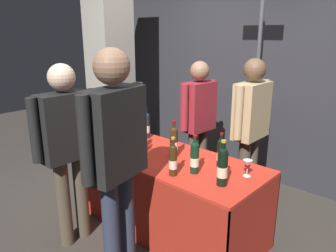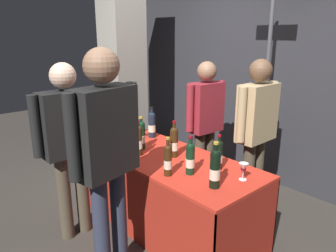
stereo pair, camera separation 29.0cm
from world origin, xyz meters
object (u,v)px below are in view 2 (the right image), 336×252
at_px(display_bottle_0, 190,158).
at_px(wine_glass_near_vendor, 141,130).
at_px(featured_wine_bottle, 219,154).
at_px(flower_vase, 125,133).
at_px(taster_foreground_right, 68,137).
at_px(booth_signpost, 267,73).
at_px(vendor_presenter, 256,125).
at_px(concrete_pillar, 123,59).
at_px(tasting_table, 168,178).
at_px(wine_glass_mid, 243,168).

bearing_deg(display_bottle_0, wine_glass_near_vendor, 165.39).
relative_size(featured_wine_bottle, flower_vase, 0.76).
height_order(taster_foreground_right, booth_signpost, booth_signpost).
height_order(vendor_presenter, taster_foreground_right, taster_foreground_right).
bearing_deg(concrete_pillar, display_bottle_0, -19.35).
relative_size(tasting_table, featured_wine_bottle, 6.06).
distance_m(wine_glass_near_vendor, wine_glass_mid, 1.37).
bearing_deg(concrete_pillar, featured_wine_bottle, -11.97).
xyz_separation_m(featured_wine_bottle, display_bottle_0, (-0.09, -0.25, 0.01)).
relative_size(wine_glass_near_vendor, flower_vase, 0.33).
relative_size(tasting_table, display_bottle_0, 5.65).
bearing_deg(booth_signpost, tasting_table, -99.00).
distance_m(wine_glass_mid, vendor_presenter, 0.82).
xyz_separation_m(wine_glass_near_vendor, flower_vase, (0.05, -0.24, 0.02)).
bearing_deg(booth_signpost, wine_glass_mid, -63.88).
bearing_deg(taster_foreground_right, flower_vase, 7.34).
bearing_deg(booth_signpost, concrete_pillar, -159.02).
bearing_deg(booth_signpost, wine_glass_near_vendor, -126.85).
bearing_deg(concrete_pillar, tasting_table, -20.29).
distance_m(concrete_pillar, booth_signpost, 1.88).
xyz_separation_m(concrete_pillar, booth_signpost, (1.75, 0.67, -0.07)).
bearing_deg(concrete_pillar, flower_vase, -33.71).
height_order(vendor_presenter, booth_signpost, booth_signpost).
relative_size(wine_glass_near_vendor, wine_glass_mid, 0.94).
bearing_deg(vendor_presenter, tasting_table, -24.80).
distance_m(display_bottle_0, vendor_presenter, 0.95).
bearing_deg(display_bottle_0, vendor_presenter, 91.07).
bearing_deg(taster_foreground_right, featured_wine_bottle, -47.98).
distance_m(wine_glass_near_vendor, booth_signpost, 1.49).
xyz_separation_m(wine_glass_near_vendor, vendor_presenter, (1.00, 0.68, 0.14)).
relative_size(wine_glass_near_vendor, taster_foreground_right, 0.08).
bearing_deg(featured_wine_bottle, tasting_table, -163.47).
bearing_deg(wine_glass_mid, vendor_presenter, 117.37).
height_order(display_bottle_0, taster_foreground_right, taster_foreground_right).
bearing_deg(concrete_pillar, vendor_presenter, 7.80).
relative_size(vendor_presenter, taster_foreground_right, 1.00).
bearing_deg(concrete_pillar, booth_signpost, 20.98).
xyz_separation_m(featured_wine_bottle, taster_foreground_right, (-0.97, -0.88, 0.11)).
xyz_separation_m(display_bottle_0, booth_signpost, (-0.20, 1.36, 0.56)).
relative_size(featured_wine_bottle, wine_glass_near_vendor, 2.32).
distance_m(featured_wine_bottle, display_bottle_0, 0.27).
xyz_separation_m(concrete_pillar, featured_wine_bottle, (2.04, -0.43, -0.64)).
bearing_deg(taster_foreground_right, tasting_table, -33.71).
bearing_deg(wine_glass_mid, tasting_table, -170.89).
height_order(wine_glass_mid, flower_vase, flower_vase).
distance_m(tasting_table, vendor_presenter, 1.02).
relative_size(wine_glass_mid, taster_foreground_right, 0.09).
height_order(featured_wine_bottle, flower_vase, flower_vase).
distance_m(featured_wine_bottle, wine_glass_near_vendor, 1.10).
bearing_deg(taster_foreground_right, booth_signpost, -19.17).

